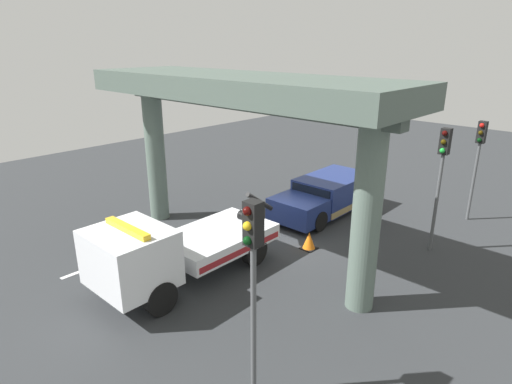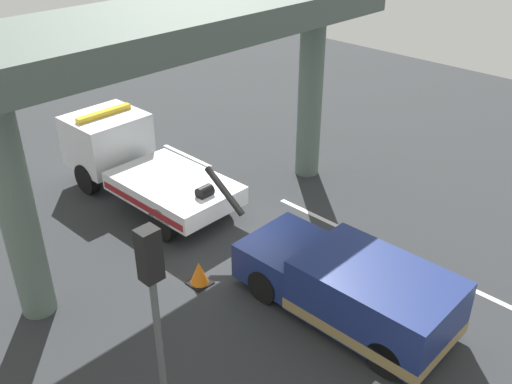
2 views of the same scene
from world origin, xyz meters
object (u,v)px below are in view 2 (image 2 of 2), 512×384
at_px(tow_truck_white, 134,160).
at_px(traffic_light_far, 153,296).
at_px(traffic_cone_orange, 199,274).
at_px(towed_van_green, 353,289).

distance_m(tow_truck_white, traffic_light_far, 9.62).
relative_size(tow_truck_white, traffic_light_far, 1.60).
height_order(traffic_light_far, traffic_cone_orange, traffic_light_far).
height_order(towed_van_green, traffic_light_far, traffic_light_far).
xyz_separation_m(tow_truck_white, towed_van_green, (-8.42, -0.01, -0.42)).
bearing_deg(traffic_cone_orange, towed_van_green, -154.18).
distance_m(tow_truck_white, towed_van_green, 8.43).
xyz_separation_m(tow_truck_white, traffic_cone_orange, (-4.97, 1.66, -0.90)).
relative_size(tow_truck_white, towed_van_green, 1.39).
bearing_deg(tow_truck_white, traffic_light_far, 147.92).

